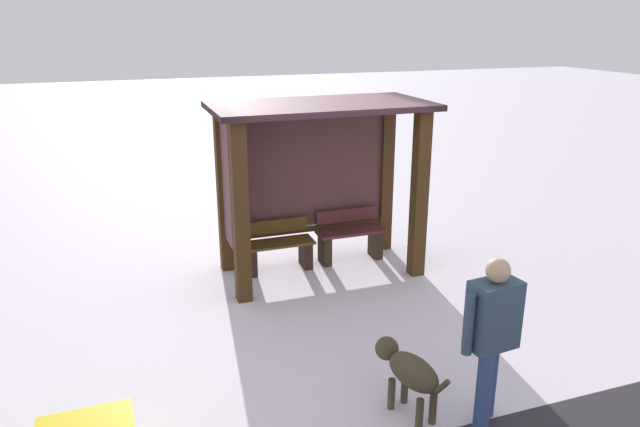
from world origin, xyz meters
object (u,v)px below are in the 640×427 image
Objects in this scene: bench_left_inside at (278,249)px; dog at (409,370)px; bus_shelter at (310,159)px; person_walking at (492,330)px; bench_center_inside at (350,238)px.

bench_left_inside is 3.61m from dog.
bus_shelter is 3.94m from person_walking.
bench_left_inside is at bearing 168.74° from bus_shelter.
bench_left_inside is (-0.47, 0.09, -1.32)m from bus_shelter.
person_walking reaches higher than bench_center_inside.
bus_shelter is 3.71m from dog.
bench_left_inside reaches higher than dog.
bench_left_inside is 4.09m from person_walking.
dog is at bearing 149.20° from person_walking.
bus_shelter reaches higher than bench_center_inside.
bench_center_inside is 4.01m from person_walking.
person_walking reaches higher than bench_left_inside.
bench_center_inside reaches higher than dog.
bus_shelter is at bearing 86.21° from dog.
bus_shelter reaches higher than person_walking.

